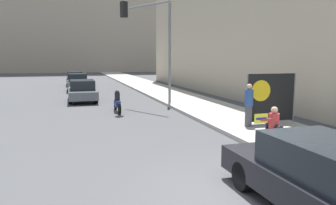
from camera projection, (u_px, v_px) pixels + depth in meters
ground_plane at (244, 196)px, 6.92m from camera, size 160.00×160.00×0.00m
sidewalk_curb at (185, 100)px, 22.27m from camera, size 3.74×90.00×0.16m
seated_protester at (275, 124)px, 10.56m from camera, size 0.97×0.77×1.18m
jogger_on_sidewalk at (249, 105)px, 13.07m from camera, size 0.34×0.34×1.72m
pedestrian_behind at (254, 98)px, 14.68m from camera, size 0.34×0.34×1.85m
protest_banner at (271, 97)px, 13.68m from camera, size 2.33×0.06×2.09m
traffic_light_pole at (154, 35)px, 19.20m from camera, size 3.33×3.10×6.03m
parked_car_curbside at (324, 178)px, 5.98m from camera, size 1.85×4.54×1.45m
car_on_road_nearest at (82, 91)px, 22.02m from camera, size 1.80×4.57×1.43m
car_on_road_midblock at (78, 82)px, 28.93m from camera, size 1.77×4.16×1.54m
car_on_road_distant at (75, 79)px, 34.77m from camera, size 1.74×4.41×1.45m
motorcycle_on_road at (117, 103)px, 17.58m from camera, size 0.28×2.19×1.20m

